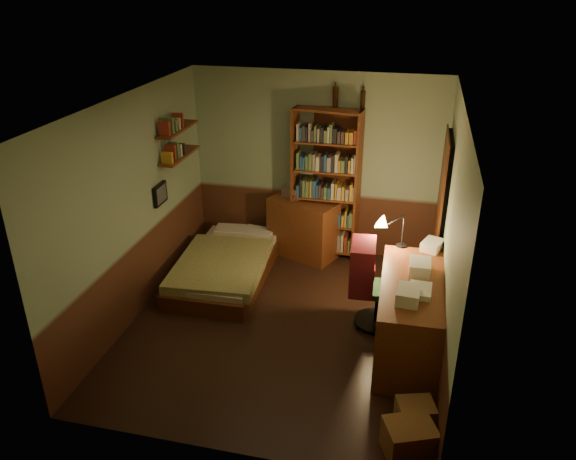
% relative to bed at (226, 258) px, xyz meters
% --- Properties ---
extents(floor, '(3.50, 4.00, 0.02)m').
position_rel_bed_xyz_m(floor, '(1.01, -0.88, -0.30)').
color(floor, black).
rests_on(floor, ground).
extents(ceiling, '(3.50, 4.00, 0.02)m').
position_rel_bed_xyz_m(ceiling, '(1.01, -0.88, 2.32)').
color(ceiling, silver).
rests_on(ceiling, wall_back).
extents(wall_back, '(3.50, 0.02, 2.60)m').
position_rel_bed_xyz_m(wall_back, '(1.01, 1.13, 1.01)').
color(wall_back, gray).
rests_on(wall_back, ground).
extents(wall_left, '(0.02, 4.00, 2.60)m').
position_rel_bed_xyz_m(wall_left, '(-0.75, -0.88, 1.01)').
color(wall_left, gray).
rests_on(wall_left, ground).
extents(wall_right, '(0.02, 4.00, 2.60)m').
position_rel_bed_xyz_m(wall_right, '(2.77, -0.88, 1.01)').
color(wall_right, gray).
rests_on(wall_right, ground).
extents(wall_front, '(3.50, 0.02, 2.60)m').
position_rel_bed_xyz_m(wall_front, '(1.01, -2.89, 1.01)').
color(wall_front, gray).
rests_on(wall_front, ground).
extents(doorway, '(0.06, 0.90, 2.00)m').
position_rel_bed_xyz_m(doorway, '(2.73, 0.42, 0.71)').
color(doorway, black).
rests_on(doorway, ground).
extents(door_trim, '(0.02, 0.98, 2.08)m').
position_rel_bed_xyz_m(door_trim, '(2.69, 0.42, 0.71)').
color(door_trim, '#411E0D').
rests_on(door_trim, ground).
extents(bed, '(1.09, 2.00, 0.59)m').
position_rel_bed_xyz_m(bed, '(0.00, 0.00, 0.00)').
color(bed, olive).
rests_on(bed, ground).
extents(dresser, '(1.06, 0.80, 0.85)m').
position_rel_bed_xyz_m(dresser, '(0.87, 0.88, 0.13)').
color(dresser, brown).
rests_on(dresser, ground).
extents(mini_stereo, '(0.35, 0.32, 0.16)m').
position_rel_bed_xyz_m(mini_stereo, '(0.71, 1.01, 0.63)').
color(mini_stereo, '#B2B2B7').
rests_on(mini_stereo, dresser).
extents(bookshelf, '(0.94, 0.40, 2.13)m').
position_rel_bed_xyz_m(bookshelf, '(1.17, 0.97, 0.77)').
color(bookshelf, brown).
rests_on(bookshelf, ground).
extents(bottle_left, '(0.07, 0.07, 0.26)m').
position_rel_bed_xyz_m(bottle_left, '(1.24, 1.07, 1.97)').
color(bottle_left, black).
rests_on(bottle_left, bookshelf).
extents(bottle_right, '(0.06, 0.06, 0.24)m').
position_rel_bed_xyz_m(bottle_right, '(1.60, 1.07, 1.96)').
color(bottle_right, black).
rests_on(bottle_right, bookshelf).
extents(desk, '(0.70, 1.62, 0.86)m').
position_rel_bed_xyz_m(desk, '(2.45, -1.06, 0.13)').
color(desk, brown).
rests_on(desk, ground).
extents(paper_stack, '(0.28, 0.32, 0.11)m').
position_rel_bed_xyz_m(paper_stack, '(2.63, -0.26, 0.62)').
color(paper_stack, silver).
rests_on(paper_stack, desk).
extents(desk_lamp, '(0.20, 0.20, 0.56)m').
position_rel_bed_xyz_m(desk_lamp, '(2.28, -0.26, 0.84)').
color(desk_lamp, black).
rests_on(desk_lamp, desk).
extents(office_chair, '(0.53, 0.47, 1.01)m').
position_rel_bed_xyz_m(office_chair, '(2.08, -0.65, 0.21)').
color(office_chair, '#326434').
rests_on(office_chair, ground).
extents(red_jacket, '(0.32, 0.52, 0.58)m').
position_rel_bed_xyz_m(red_jacket, '(1.82, -0.87, 1.00)').
color(red_jacket, maroon).
rests_on(red_jacket, office_chair).
extents(wall_shelf_lower, '(0.20, 0.90, 0.03)m').
position_rel_bed_xyz_m(wall_shelf_lower, '(-0.63, 0.22, 1.31)').
color(wall_shelf_lower, brown).
rests_on(wall_shelf_lower, wall_left).
extents(wall_shelf_upper, '(0.20, 0.90, 0.03)m').
position_rel_bed_xyz_m(wall_shelf_upper, '(-0.63, 0.22, 1.66)').
color(wall_shelf_upper, brown).
rests_on(wall_shelf_upper, wall_left).
extents(framed_picture, '(0.04, 0.32, 0.26)m').
position_rel_bed_xyz_m(framed_picture, '(-0.71, -0.28, 0.96)').
color(framed_picture, black).
rests_on(framed_picture, wall_left).
extents(cardboard_box_a, '(0.51, 0.46, 0.31)m').
position_rel_bed_xyz_m(cardboard_box_a, '(2.52, -2.54, -0.14)').
color(cardboard_box_a, '#976739').
rests_on(cardboard_box_a, ground).
extents(cardboard_box_b, '(0.40, 0.36, 0.23)m').
position_rel_bed_xyz_m(cardboard_box_b, '(2.56, -2.17, -0.18)').
color(cardboard_box_b, '#976739').
rests_on(cardboard_box_b, ground).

